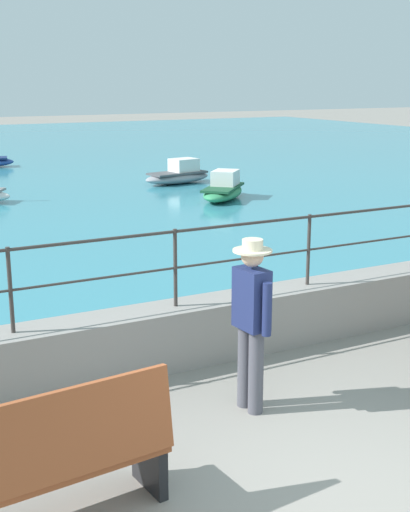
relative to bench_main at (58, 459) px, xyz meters
name	(u,v)px	position (x,y,z in m)	size (l,w,h in m)	color
ground_plane	(355,508)	(2.07, -0.83, -0.56)	(120.00, 120.00, 0.00)	gray
promenade_wall	(176,335)	(2.07, 2.37, -0.21)	(20.00, 0.56, 0.70)	gray
railing	(175,253)	(2.07, 2.37, 0.76)	(18.44, 0.04, 0.90)	#383330
bench_main	(58,459)	(0.00, 0.00, 0.00)	(1.74, 0.71, 1.13)	#9E4C28
person_walking	(251,317)	(2.22, 0.98, 0.42)	(0.38, 0.57, 1.75)	#4C4C56
boat_2	(223,189)	(7.97, 11.78, -0.23)	(2.24, 2.29, 0.76)	#338C59
boat_6	(179,175)	(8.18, 15.02, -0.23)	(2.42, 1.29, 0.76)	gray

